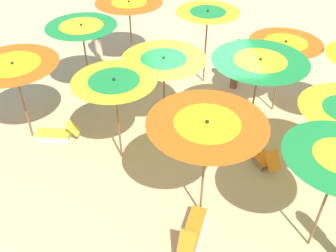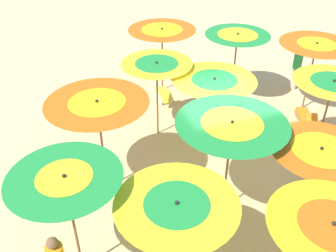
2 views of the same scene
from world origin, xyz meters
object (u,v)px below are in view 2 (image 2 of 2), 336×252
beach_umbrella_0 (66,185)px  lounger_0 (191,215)px  beach_umbrella_4 (231,131)px  beach_umbrella_2 (330,234)px  beachgoer_1 (330,159)px  beach_umbrella_5 (319,158)px  beach_umbrella_7 (214,86)px  beach_umbrella_10 (237,40)px  beach_umbrella_3 (98,110)px  beach_umbrella_8 (332,89)px  beach_umbrella_6 (157,69)px  lounger_3 (164,95)px  lounger_1 (80,181)px  beach_umbrella_9 (162,35)px  beach_umbrella_11 (316,49)px  lounger_2 (306,117)px  beachgoer_2 (297,65)px

beach_umbrella_0 → lounger_0: size_ratio=1.92×
beach_umbrella_0 → beach_umbrella_4: size_ratio=1.00×
beach_umbrella_2 → beachgoer_1: bearing=-133.5°
lounger_0 → beach_umbrella_2: bearing=-83.6°
beach_umbrella_5 → beach_umbrella_7: (0.65, -3.31, 0.00)m
beach_umbrella_10 → beach_umbrella_3: bearing=29.8°
beach_umbrella_0 → beach_umbrella_8: bearing=-169.2°
beach_umbrella_2 → lounger_0: beach_umbrella_2 is taller
beach_umbrella_0 → beach_umbrella_6: bearing=-126.9°
lounger_0 → lounger_3: size_ratio=1.07×
beach_umbrella_3 → lounger_3: beach_umbrella_3 is taller
beach_umbrella_0 → beach_umbrella_8: beach_umbrella_0 is taller
beach_umbrella_3 → lounger_1: size_ratio=1.93×
beach_umbrella_3 → beach_umbrella_8: bearing=171.1°
beach_umbrella_0 → beachgoer_1: bearing=-177.1°
beach_umbrella_9 → beachgoer_1: beach_umbrella_9 is taller
beach_umbrella_2 → beach_umbrella_7: bearing=-95.4°
beach_umbrella_11 → lounger_3: bearing=-26.3°
lounger_2 → lounger_1: bearing=115.8°
beach_umbrella_5 → beach_umbrella_7: beach_umbrella_5 is taller
beach_umbrella_4 → beach_umbrella_11: beach_umbrella_4 is taller
beach_umbrella_4 → beachgoer_2: 6.73m
beach_umbrella_7 → lounger_3: beach_umbrella_7 is taller
beach_umbrella_7 → beach_umbrella_8: (-2.41, 1.46, 0.22)m
beach_umbrella_0 → beachgoer_1: (-6.01, -0.30, -1.35)m
beach_umbrella_4 → beachgoer_2: size_ratio=1.42×
beachgoer_1 → beach_umbrella_8: bearing=155.8°
beach_umbrella_2 → beach_umbrella_6: beach_umbrella_2 is taller
beach_umbrella_4 → beach_umbrella_8: 3.20m
beach_umbrella_3 → beach_umbrella_10: bearing=-150.2°
beach_umbrella_6 → beachgoer_1: 4.88m
lounger_1 → beach_umbrella_3: bearing=-0.4°
beach_umbrella_5 → beach_umbrella_9: size_ratio=0.98×
beach_umbrella_0 → beach_umbrella_10: 7.68m
beach_umbrella_2 → lounger_1: (3.22, -4.59, -1.88)m
beach_umbrella_3 → lounger_3: (-2.77, -3.55, -2.09)m
beach_umbrella_3 → beach_umbrella_5: size_ratio=1.13×
beach_umbrella_8 → beach_umbrella_2: bearing=50.5°
lounger_2 → beachgoer_1: bearing=173.2°
beach_umbrella_2 → lounger_2: bearing=-126.7°
lounger_1 → lounger_3: (-3.37, -3.30, -0.01)m
beach_umbrella_6 → lounger_3: size_ratio=1.94×
beach_umbrella_3 → beach_umbrella_6: bearing=-137.5°
beach_umbrella_7 → beachgoer_1: beach_umbrella_7 is taller
beach_umbrella_9 → lounger_0: size_ratio=1.77×
beach_umbrella_3 → beach_umbrella_6: size_ratio=1.08×
lounger_0 → lounger_2: size_ratio=1.05×
lounger_0 → lounger_1: bearing=120.9°
beach_umbrella_11 → lounger_3: (4.12, -2.04, -1.87)m
beach_umbrella_9 → beachgoer_2: size_ratio=1.31×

